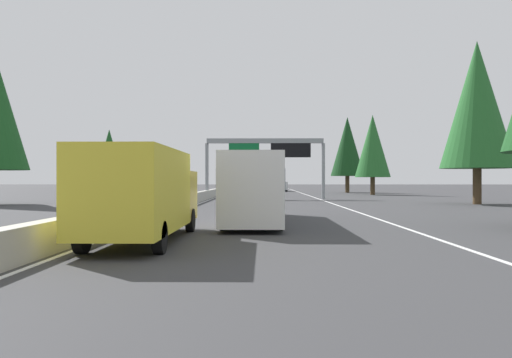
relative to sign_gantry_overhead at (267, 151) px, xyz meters
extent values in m
plane|color=#38383A|center=(9.96, 6.04, -5.08)|extent=(320.00, 320.00, 0.00)
cube|color=#ADAAA3|center=(29.96, 6.34, -4.63)|extent=(180.00, 0.56, 0.90)
cube|color=silver|center=(19.96, -5.48, -5.08)|extent=(160.00, 0.16, 0.01)
cube|color=silver|center=(19.96, 5.79, -5.08)|extent=(160.00, 0.16, 0.01)
cylinder|color=gray|center=(0.04, 6.34, -2.14)|extent=(0.36, 0.36, 5.89)
cylinder|color=gray|center=(0.04, -5.98, -2.14)|extent=(0.36, 0.36, 5.89)
cube|color=gray|center=(0.04, 0.18, 1.05)|extent=(0.50, 12.32, 0.50)
cube|color=#0C602D|center=(-0.11, 2.39, -0.05)|extent=(0.12, 3.20, 1.90)
cube|color=black|center=(-0.11, -2.53, 0.05)|extent=(0.16, 4.20, 1.50)
cube|color=gold|center=(-37.81, 4.28, -3.38)|extent=(6.12, 2.40, 2.50)
cube|color=#AD931E|center=(-33.56, 4.28, -3.68)|extent=(2.38, 2.30, 1.90)
cylinder|color=black|center=(-33.73, 5.34, -4.63)|extent=(0.90, 0.28, 0.90)
cylinder|color=black|center=(-33.73, 3.22, -4.63)|extent=(0.90, 0.28, 0.90)
cylinder|color=black|center=(-39.51, 5.34, -4.63)|extent=(0.90, 0.28, 0.90)
cylinder|color=black|center=(-39.51, 3.22, -4.63)|extent=(0.90, 0.28, 0.90)
cube|color=white|center=(-29.18, 0.87, -3.43)|extent=(11.50, 2.50, 2.90)
cube|color=#2D3847|center=(-29.18, 0.87, -3.07)|extent=(11.04, 2.55, 0.84)
cylinder|color=black|center=(-25.15, 1.97, -4.58)|extent=(1.00, 0.30, 1.00)
cylinder|color=black|center=(-25.15, -0.23, -4.58)|extent=(1.00, 0.30, 1.00)
cylinder|color=black|center=(-33.20, 1.97, -4.58)|extent=(1.00, 0.30, 1.00)
cylinder|color=black|center=(-33.20, -0.23, -4.58)|extent=(1.00, 0.30, 1.00)
cube|color=#1E4793|center=(26.40, 0.49, -4.55)|extent=(4.40, 1.80, 0.76)
cube|color=#2D3847|center=(26.18, 0.49, -3.89)|extent=(2.46, 1.51, 0.56)
cylinder|color=black|center=(27.81, 1.28, -4.76)|extent=(0.64, 0.22, 0.64)
cylinder|color=black|center=(27.81, -0.30, -4.76)|extent=(0.64, 0.22, 0.64)
cylinder|color=black|center=(25.00, 1.28, -4.76)|extent=(0.64, 0.22, 0.64)
cylinder|color=black|center=(25.00, -0.30, -4.76)|extent=(0.64, 0.22, 0.64)
cube|color=silver|center=(34.90, -2.87, -4.11)|extent=(5.00, 1.95, 1.44)
cube|color=#2D3847|center=(32.60, -2.87, -3.86)|extent=(0.08, 1.48, 0.56)
cylinder|color=black|center=(36.60, -2.02, -4.73)|extent=(0.70, 0.24, 0.70)
cylinder|color=black|center=(36.60, -3.73, -4.73)|extent=(0.70, 0.24, 0.70)
cylinder|color=black|center=(33.20, -2.02, -4.73)|extent=(0.70, 0.24, 0.70)
cylinder|color=black|center=(33.20, -3.73, -4.73)|extent=(0.70, 0.24, 0.70)
cube|color=white|center=(-11.98, 8.85, -4.47)|extent=(5.60, 2.00, 0.70)
cube|color=white|center=(-10.97, 8.85, -3.67)|extent=(2.24, 1.84, 0.90)
cube|color=#2D3847|center=(-10.97, 8.85, -3.58)|extent=(2.02, 1.92, 0.41)
cylinder|color=black|center=(-10.13, 9.71, -4.68)|extent=(0.80, 0.28, 0.80)
cylinder|color=black|center=(-10.13, 7.99, -4.68)|extent=(0.80, 0.28, 0.80)
cylinder|color=black|center=(-13.83, 9.71, -4.68)|extent=(0.80, 0.28, 0.80)
cylinder|color=black|center=(-13.83, 7.99, -4.68)|extent=(0.80, 0.28, 0.80)
cylinder|color=#4C3823|center=(-11.42, -17.27, -3.60)|extent=(0.68, 0.68, 2.97)
cone|color=#236028|center=(-11.42, -17.27, 3.15)|extent=(5.94, 5.94, 10.53)
cylinder|color=#4C3823|center=(15.13, -14.47, -3.89)|extent=(0.62, 0.62, 2.38)
cone|color=#236028|center=(15.13, -14.47, 1.53)|extent=(4.77, 4.77, 8.45)
cylinder|color=#4C3823|center=(26.87, -13.03, -3.76)|extent=(0.65, 0.65, 2.64)
cone|color=#143D19|center=(26.87, -13.03, 2.24)|extent=(5.28, 5.28, 9.36)
cylinder|color=#4C3823|center=(31.21, 26.28, -3.92)|extent=(0.61, 0.61, 2.32)
cone|color=#194C1E|center=(31.21, 26.28, 1.34)|extent=(4.64, 4.64, 8.22)
camera|label=1|loc=(-53.12, 0.42, -3.07)|focal=35.33mm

